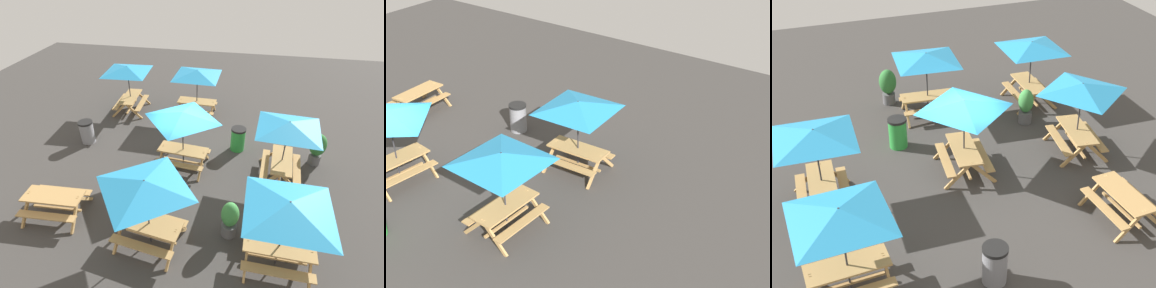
% 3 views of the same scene
% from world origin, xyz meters
% --- Properties ---
extents(ground_plane, '(28.11, 28.11, 0.00)m').
position_xyz_m(ground_plane, '(0.00, 0.00, 0.00)').
color(ground_plane, '#3D3A38').
rests_on(ground_plane, ground).
extents(picnic_table_1, '(2.20, 2.20, 2.34)m').
position_xyz_m(picnic_table_1, '(-0.07, -0.16, 1.99)').
color(picnic_table_1, tan).
rests_on(picnic_table_1, ground).
extents(picnic_table_2, '(2.82, 2.82, 2.34)m').
position_xyz_m(picnic_table_2, '(-3.57, 3.73, 1.99)').
color(picnic_table_2, tan).
rests_on(picnic_table_2, ground).
extents(picnic_table_4, '(2.83, 2.83, 2.34)m').
position_xyz_m(picnic_table_4, '(-0.27, 3.86, 1.99)').
color(picnic_table_4, tan).
rests_on(picnic_table_4, ground).
extents(picnic_table_5, '(1.87, 1.61, 0.81)m').
position_xyz_m(picnic_table_5, '(-3.41, -3.25, 0.56)').
color(picnic_table_5, tan).
rests_on(picnic_table_5, ground).
extents(trash_bin_gray, '(0.59, 0.59, 0.98)m').
position_xyz_m(trash_bin_gray, '(-4.36, 0.67, 0.49)').
color(trash_bin_gray, gray).
rests_on(trash_bin_gray, ground).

